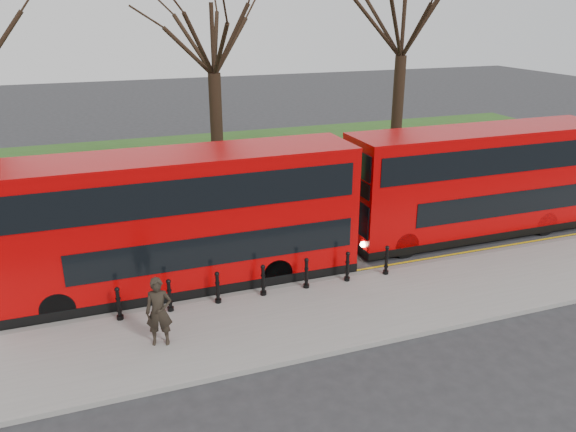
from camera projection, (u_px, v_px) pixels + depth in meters
name	position (u px, v px, depth m)	size (l,w,h in m)	color
ground	(230.00, 284.00, 18.94)	(120.00, 120.00, 0.00)	#28282B
pavement	(256.00, 327.00, 16.27)	(60.00, 4.00, 0.15)	gray
kerb	(238.00, 296.00, 18.04)	(60.00, 0.25, 0.16)	slate
grass_verge	(165.00, 170.00, 32.16)	(60.00, 18.00, 0.06)	#2B4D19
hedge	(192.00, 209.00, 24.80)	(60.00, 0.90, 0.80)	black
yellow_line_outer	(236.00, 293.00, 18.32)	(60.00, 0.10, 0.01)	yellow
yellow_line_inner	(234.00, 291.00, 18.50)	(60.00, 0.10, 0.01)	yellow
tree_mid	(212.00, 31.00, 25.69)	(6.86, 6.86, 10.71)	black
tree_right	(404.00, 13.00, 28.63)	(7.48, 7.48, 11.69)	black
bollard_row	(263.00, 281.00, 17.77)	(8.99, 0.15, 1.00)	black
bus_lead	(183.00, 222.00, 18.10)	(11.38, 2.61, 4.53)	#AE0203
bus_rear	(478.00, 183.00, 22.44)	(10.96, 2.52, 4.36)	#AE0203
pedestrian	(159.00, 312.00, 15.01)	(0.71, 0.47, 1.96)	black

